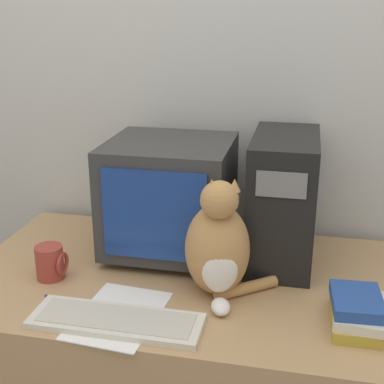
% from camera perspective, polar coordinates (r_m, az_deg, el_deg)
% --- Properties ---
extents(wall_back, '(7.00, 0.05, 2.50)m').
position_cam_1_polar(wall_back, '(1.93, 1.87, 10.89)').
color(wall_back, silver).
rests_on(wall_back, ground_plane).
extents(desk, '(1.33, 0.78, 0.75)m').
position_cam_1_polar(desk, '(1.87, -1.11, -18.98)').
color(desk, tan).
rests_on(desk, ground_plane).
extents(crt_monitor, '(0.39, 0.38, 0.38)m').
position_cam_1_polar(crt_monitor, '(1.74, -2.39, -0.49)').
color(crt_monitor, '#333333').
rests_on(crt_monitor, desk).
extents(computer_tower, '(0.20, 0.39, 0.41)m').
position_cam_1_polar(computer_tower, '(1.72, 9.66, -0.73)').
color(computer_tower, black).
rests_on(computer_tower, desk).
extents(keyboard, '(0.45, 0.15, 0.02)m').
position_cam_1_polar(keyboard, '(1.45, -8.09, -13.43)').
color(keyboard, silver).
rests_on(keyboard, desk).
extents(cat, '(0.29, 0.28, 0.35)m').
position_cam_1_polar(cat, '(1.51, 2.82, -5.87)').
color(cat, '#B7844C').
rests_on(cat, desk).
extents(book_stack, '(0.15, 0.20, 0.09)m').
position_cam_1_polar(book_stack, '(1.47, 17.34, -12.11)').
color(book_stack, gold).
rests_on(book_stack, desk).
extents(pen, '(0.15, 0.04, 0.01)m').
position_cam_1_polar(pen, '(1.56, -13.12, -11.34)').
color(pen, navy).
rests_on(pen, desk).
extents(paper_sheet, '(0.23, 0.31, 0.00)m').
position_cam_1_polar(paper_sheet, '(1.48, -7.83, -12.86)').
color(paper_sheet, white).
rests_on(paper_sheet, desk).
extents(mug, '(0.09, 0.08, 0.10)m').
position_cam_1_polar(mug, '(1.68, -14.85, -7.26)').
color(mug, '#9E382D').
rests_on(mug, desk).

